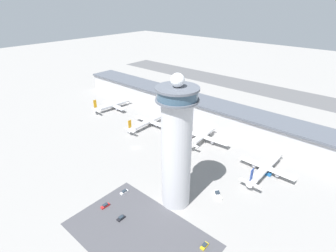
{
  "coord_description": "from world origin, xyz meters",
  "views": [
    {
      "loc": [
        119.65,
        -102.69,
        93.99
      ],
      "look_at": [
        10.71,
        22.02,
        12.23
      ],
      "focal_mm": 28.0,
      "sensor_mm": 36.0,
      "label": 1
    }
  ],
  "objects_px": {
    "service_truck_catering": "(266,172)",
    "car_yellow_taxi": "(124,192)",
    "car_silver_sedan": "(121,218)",
    "airplane_gate_delta": "(266,167)",
    "airplane_gate_bravo": "(150,121)",
    "car_grey_coupe": "(204,246)",
    "car_blue_compact": "(105,206)",
    "airplane_gate_charlie": "(202,136)",
    "airplane_gate_alpha": "(113,105)",
    "control_tower": "(176,147)",
    "service_truck_fuel": "(217,195)"
  },
  "relations": [
    {
      "from": "control_tower",
      "to": "airplane_gate_delta",
      "type": "distance_m",
      "value": 64.85
    },
    {
      "from": "airplane_gate_bravo",
      "to": "car_grey_coupe",
      "type": "bearing_deg",
      "value": -34.12
    },
    {
      "from": "airplane_gate_alpha",
      "to": "car_silver_sedan",
      "type": "relative_size",
      "value": 9.08
    },
    {
      "from": "control_tower",
      "to": "service_truck_catering",
      "type": "relative_size",
      "value": 9.64
    },
    {
      "from": "airplane_gate_alpha",
      "to": "car_yellow_taxi",
      "type": "xyz_separation_m",
      "value": [
        97.81,
        -69.25,
        -3.59
      ]
    },
    {
      "from": "airplane_gate_delta",
      "to": "car_grey_coupe",
      "type": "xyz_separation_m",
      "value": [
        1.62,
        -65.95,
        -3.8
      ]
    },
    {
      "from": "car_silver_sedan",
      "to": "car_yellow_taxi",
      "type": "distance_m",
      "value": 18.35
    },
    {
      "from": "airplane_gate_alpha",
      "to": "car_yellow_taxi",
      "type": "relative_size",
      "value": 8.15
    },
    {
      "from": "car_grey_coupe",
      "to": "car_yellow_taxi",
      "type": "relative_size",
      "value": 0.9
    },
    {
      "from": "car_grey_coupe",
      "to": "car_blue_compact",
      "type": "relative_size",
      "value": 0.89
    },
    {
      "from": "airplane_gate_delta",
      "to": "service_truck_catering",
      "type": "height_order",
      "value": "airplane_gate_delta"
    },
    {
      "from": "car_grey_coupe",
      "to": "car_yellow_taxi",
      "type": "distance_m",
      "value": 51.22
    },
    {
      "from": "car_silver_sedan",
      "to": "car_yellow_taxi",
      "type": "height_order",
      "value": "car_yellow_taxi"
    },
    {
      "from": "car_blue_compact",
      "to": "car_silver_sedan",
      "type": "relative_size",
      "value": 1.13
    },
    {
      "from": "service_truck_catering",
      "to": "car_grey_coupe",
      "type": "distance_m",
      "value": 65.74
    },
    {
      "from": "airplane_gate_alpha",
      "to": "car_blue_compact",
      "type": "relative_size",
      "value": 8.05
    },
    {
      "from": "car_blue_compact",
      "to": "service_truck_fuel",
      "type": "bearing_deg",
      "value": 48.81
    },
    {
      "from": "airplane_gate_bravo",
      "to": "airplane_gate_delta",
      "type": "height_order",
      "value": "airplane_gate_delta"
    },
    {
      "from": "airplane_gate_alpha",
      "to": "airplane_gate_charlie",
      "type": "xyz_separation_m",
      "value": [
        97.63,
        3.68,
        0.5
      ]
    },
    {
      "from": "car_silver_sedan",
      "to": "car_yellow_taxi",
      "type": "relative_size",
      "value": 0.9
    },
    {
      "from": "airplane_gate_charlie",
      "to": "car_silver_sedan",
      "type": "height_order",
      "value": "airplane_gate_charlie"
    },
    {
      "from": "control_tower",
      "to": "service_truck_catering",
      "type": "height_order",
      "value": "control_tower"
    },
    {
      "from": "airplane_gate_alpha",
      "to": "car_silver_sedan",
      "type": "height_order",
      "value": "airplane_gate_alpha"
    },
    {
      "from": "car_blue_compact",
      "to": "car_yellow_taxi",
      "type": "relative_size",
      "value": 1.01
    },
    {
      "from": "service_truck_catering",
      "to": "service_truck_fuel",
      "type": "bearing_deg",
      "value": -107.68
    },
    {
      "from": "airplane_gate_bravo",
      "to": "service_truck_catering",
      "type": "xyz_separation_m",
      "value": [
        96.94,
        -0.7,
        -3.29
      ]
    },
    {
      "from": "airplane_gate_bravo",
      "to": "service_truck_fuel",
      "type": "distance_m",
      "value": 93.01
    },
    {
      "from": "airplane_gate_charlie",
      "to": "airplane_gate_bravo",
      "type": "bearing_deg",
      "value": -172.21
    },
    {
      "from": "service_truck_catering",
      "to": "car_yellow_taxi",
      "type": "xyz_separation_m",
      "value": [
        -50.11,
        -65.84,
        -0.48
      ]
    },
    {
      "from": "airplane_gate_alpha",
      "to": "service_truck_catering",
      "type": "distance_m",
      "value": 147.99
    },
    {
      "from": "airplane_gate_delta",
      "to": "airplane_gate_bravo",
      "type": "bearing_deg",
      "value": 179.71
    },
    {
      "from": "airplane_gate_bravo",
      "to": "car_yellow_taxi",
      "type": "xyz_separation_m",
      "value": [
        46.83,
        -66.54,
        -3.78
      ]
    },
    {
      "from": "airplane_gate_charlie",
      "to": "service_truck_fuel",
      "type": "distance_m",
      "value": 57.76
    },
    {
      "from": "car_grey_coupe",
      "to": "car_silver_sedan",
      "type": "distance_m",
      "value": 40.39
    },
    {
      "from": "airplane_gate_charlie",
      "to": "car_grey_coupe",
      "type": "distance_m",
      "value": 89.23
    },
    {
      "from": "service_truck_catering",
      "to": "control_tower",
      "type": "bearing_deg",
      "value": -115.77
    },
    {
      "from": "airplane_gate_bravo",
      "to": "car_blue_compact",
      "type": "bearing_deg",
      "value": -59.06
    },
    {
      "from": "airplane_gate_charlie",
      "to": "car_blue_compact",
      "type": "xyz_separation_m",
      "value": [
        1.0,
        -85.86,
        -4.1
      ]
    },
    {
      "from": "control_tower",
      "to": "service_truck_fuel",
      "type": "height_order",
      "value": "control_tower"
    },
    {
      "from": "airplane_gate_alpha",
      "to": "car_blue_compact",
      "type": "distance_m",
      "value": 128.43
    },
    {
      "from": "car_grey_coupe",
      "to": "airplane_gate_bravo",
      "type": "bearing_deg",
      "value": 145.88
    },
    {
      "from": "service_truck_fuel",
      "to": "car_blue_compact",
      "type": "bearing_deg",
      "value": -131.19
    },
    {
      "from": "service_truck_fuel",
      "to": "car_yellow_taxi",
      "type": "relative_size",
      "value": 1.48
    },
    {
      "from": "car_blue_compact",
      "to": "car_silver_sedan",
      "type": "distance_m",
      "value": 12.18
    },
    {
      "from": "service_truck_catering",
      "to": "car_silver_sedan",
      "type": "bearing_deg",
      "value": -115.22
    },
    {
      "from": "car_grey_coupe",
      "to": "car_yellow_taxi",
      "type": "xyz_separation_m",
      "value": [
        -51.22,
        -0.11,
        0.04
      ]
    },
    {
      "from": "airplane_gate_alpha",
      "to": "car_silver_sedan",
      "type": "xyz_separation_m",
      "value": [
        110.81,
        -82.19,
        -3.64
      ]
    },
    {
      "from": "service_truck_catering",
      "to": "car_blue_compact",
      "type": "bearing_deg",
      "value": -122.03
    },
    {
      "from": "control_tower",
      "to": "airplane_gate_bravo",
      "type": "height_order",
      "value": "control_tower"
    },
    {
      "from": "airplane_gate_charlie",
      "to": "car_grey_coupe",
      "type": "relative_size",
      "value": 9.7
    }
  ]
}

